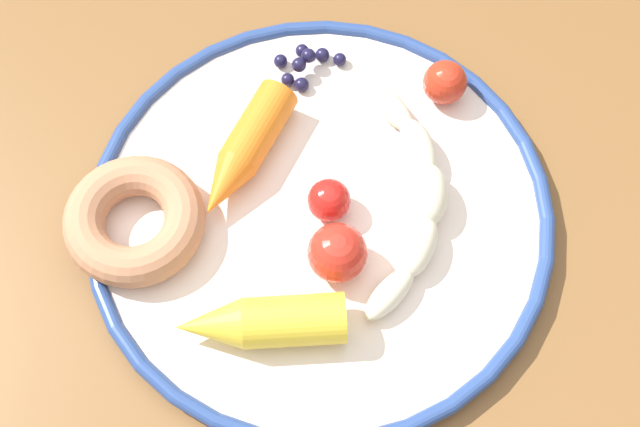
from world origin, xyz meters
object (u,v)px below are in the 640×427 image
Objects in this scene: plate at (320,215)px; carrot_orange at (244,152)px; banana at (414,196)px; tomato_mid at (445,82)px; dining_table at (354,323)px; tomato_near at (329,200)px; tomato_far at (341,248)px; blueberry_pile at (305,64)px; carrot_yellow at (260,323)px; donut at (134,221)px.

carrot_orange reaches higher than plate.
tomato_mid is at bearing 109.53° from banana.
dining_table is 6.57× the size of banana.
tomato_mid is at bearing 101.82° from dining_table.
tomato_near is at bearing -96.16° from tomato_mid.
dining_table is 26.06× the size of tomato_far.
plate is 0.05m from tomato_far.
plate is at bearing -49.05° from blueberry_pile.
dining_table is at bearing 65.17° from carrot_yellow.
carrot_orange is 0.11m from tomato_far.
carrot_yellow is 0.22m from blueberry_pile.
tomato_mid is (0.09, 0.14, 0.00)m from carrot_orange.
plate is 10.97× the size of tomato_near.
banana reaches higher than dining_table.
tomato_far reaches higher than blueberry_pile.
dining_table is at bearing -26.00° from plate.
donut is 2.41× the size of tomato_far.
tomato_mid is (-0.03, 0.09, 0.00)m from banana.
blueberry_pile is (-0.14, 0.05, -0.00)m from banana.
tomato_far reaches higher than carrot_orange.
tomato_near is at bearing 3.29° from carrot_orange.
tomato_far is (0.14, 0.07, 0.01)m from donut.
banana is 3.97× the size of tomato_far.
dining_table is 10.83× the size of donut.
banana is (0.05, 0.05, 0.02)m from plate.
blueberry_pile is (-0.11, 0.20, -0.01)m from carrot_yellow.
dining_table is at bearing -33.16° from tomato_near.
carrot_yellow is 1.10× the size of donut.
tomato_near is 0.04m from tomato_far.
carrot_orange is at bearing 167.30° from dining_table.
carrot_orange is 3.45× the size of tomato_mid.
tomato_near is at bearing 146.84° from dining_table.
carrot_orange is 2.37× the size of blueberry_pile.
donut is at bearing -138.33° from banana.
tomato_far is at bearing -84.50° from tomato_mid.
tomato_near reaches higher than blueberry_pile.
donut is (-0.10, -0.09, 0.02)m from plate.
carrot_yellow is at bearing -4.20° from donut.
tomato_near reaches higher than plate.
donut reaches higher than blueberry_pile.
carrot_yellow reaches higher than tomato_mid.
banana is 0.07m from tomato_far.
blueberry_pile is (-0.14, 0.12, 0.11)m from dining_table.
tomato_mid reaches higher than donut.
plate is 0.07m from banana.
banana is at bearing -20.10° from blueberry_pile.
donut is (-0.03, -0.09, -0.00)m from carrot_orange.
tomato_mid reaches higher than banana.
tomato_near reaches higher than banana.
carrot_yellow reaches higher than carrot_orange.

